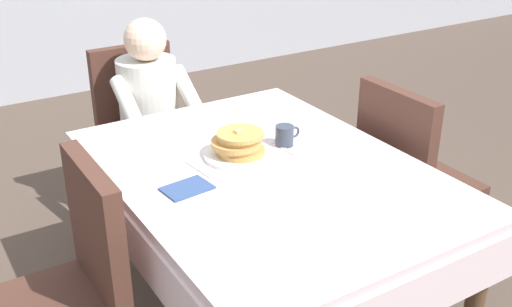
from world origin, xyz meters
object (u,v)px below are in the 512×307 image
at_px(chair_right_side, 408,170).
at_px(knife_right_of_plate, 281,147).
at_px(chair_left_side, 73,279).
at_px(chair_diner, 142,122).
at_px(spoon_near_edge, 286,193).
at_px(breakfast_stack, 239,143).
at_px(plate_breakfast, 239,155).
at_px(diner_person, 152,107).
at_px(dining_table_main, 266,189).
at_px(cup_coffee, 285,135).
at_px(fork_left_of_plate, 198,169).

distance_m(chair_right_side, knife_right_of_plate, 0.66).
height_order(chair_right_side, chair_left_side, same).
xyz_separation_m(chair_diner, spoon_near_edge, (-0.00, -1.37, 0.21)).
bearing_deg(breakfast_stack, plate_breakfast, -106.99).
bearing_deg(breakfast_stack, chair_left_side, -168.71).
relative_size(chair_diner, spoon_near_edge, 6.20).
height_order(chair_diner, chair_right_side, same).
xyz_separation_m(chair_diner, diner_person, (-0.00, -0.16, 0.14)).
bearing_deg(breakfast_stack, dining_table_main, -77.26).
xyz_separation_m(plate_breakfast, breakfast_stack, (0.00, 0.00, 0.05)).
bearing_deg(plate_breakfast, spoon_near_edge, -91.57).
distance_m(chair_right_side, cup_coffee, 0.65).
relative_size(chair_right_side, spoon_near_edge, 6.20).
distance_m(diner_person, fork_left_of_plate, 0.91).
height_order(chair_diner, chair_left_side, same).
xyz_separation_m(dining_table_main, cup_coffee, (0.18, 0.14, 0.13)).
xyz_separation_m(chair_left_side, spoon_near_edge, (0.73, -0.20, 0.21)).
height_order(diner_person, breakfast_stack, diner_person).
bearing_deg(dining_table_main, breakfast_stack, 102.74).
relative_size(chair_right_side, plate_breakfast, 3.32).
bearing_deg(breakfast_stack, cup_coffee, -1.52).
bearing_deg(spoon_near_edge, diner_person, 103.88).
bearing_deg(chair_left_side, dining_table_main, -90.00).
relative_size(chair_diner, cup_coffee, 8.23).
relative_size(dining_table_main, fork_left_of_plate, 8.47).
distance_m(dining_table_main, plate_breakfast, 0.18).
bearing_deg(chair_right_side, diner_person, -141.25).
bearing_deg(fork_left_of_plate, plate_breakfast, -90.30).
xyz_separation_m(chair_diner, knife_right_of_plate, (0.20, -1.04, 0.21)).
xyz_separation_m(breakfast_stack, fork_left_of_plate, (-0.19, -0.02, -0.06)).
bearing_deg(fork_left_of_plate, cup_coffee, -94.05).
xyz_separation_m(diner_person, knife_right_of_plate, (0.20, -0.89, 0.07)).
bearing_deg(fork_left_of_plate, spoon_near_edge, -157.47).
bearing_deg(fork_left_of_plate, knife_right_of_plate, -96.31).
xyz_separation_m(knife_right_of_plate, spoon_near_edge, (-0.20, -0.33, 0.00)).
bearing_deg(fork_left_of_plate, chair_left_side, 96.60).
xyz_separation_m(diner_person, cup_coffee, (0.23, -0.87, 0.11)).
height_order(fork_left_of_plate, spoon_near_edge, same).
height_order(chair_diner, plate_breakfast, chair_diner).
height_order(dining_table_main, diner_person, diner_person).
relative_size(diner_person, breakfast_stack, 5.31).
height_order(diner_person, chair_left_side, diner_person).
xyz_separation_m(dining_table_main, diner_person, (-0.04, 1.01, 0.02)).
height_order(diner_person, spoon_near_edge, diner_person).
relative_size(cup_coffee, knife_right_of_plate, 0.57).
relative_size(chair_left_side, plate_breakfast, 3.32).
relative_size(dining_table_main, breakfast_stack, 7.22).
xyz_separation_m(chair_right_side, cup_coffee, (-0.59, 0.14, 0.25)).
bearing_deg(chair_left_side, fork_left_of_plate, -77.09).
distance_m(breakfast_stack, knife_right_of_plate, 0.20).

